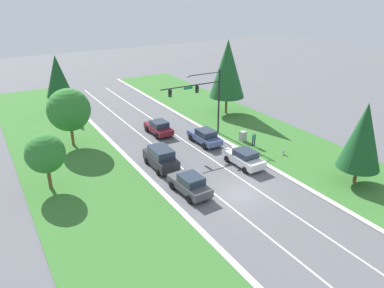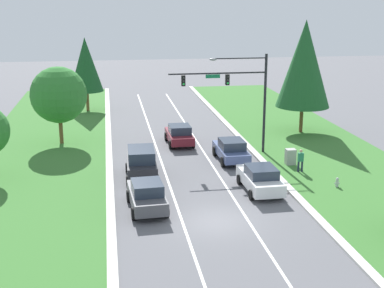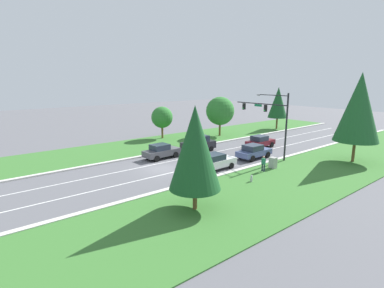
# 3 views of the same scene
# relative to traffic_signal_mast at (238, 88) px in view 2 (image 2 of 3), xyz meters

# --- Properties ---
(ground_plane) EXTENTS (160.00, 160.00, 0.00)m
(ground_plane) POSITION_rel_traffic_signal_mast_xyz_m (-4.24, -12.61, -5.18)
(ground_plane) COLOR #5B5B60
(curb_strip_right) EXTENTS (0.50, 90.00, 0.15)m
(curb_strip_right) POSITION_rel_traffic_signal_mast_xyz_m (1.41, -12.61, -5.10)
(curb_strip_right) COLOR beige
(curb_strip_right) RESTS_ON ground_plane
(curb_strip_left) EXTENTS (0.50, 90.00, 0.15)m
(curb_strip_left) POSITION_rel_traffic_signal_mast_xyz_m (-9.89, -12.61, -5.10)
(curb_strip_left) COLOR beige
(curb_strip_left) RESTS_ON ground_plane
(grass_verge_left) EXTENTS (10.00, 90.00, 0.08)m
(grass_verge_left) POSITION_rel_traffic_signal_mast_xyz_m (-15.14, -12.61, -5.14)
(grass_verge_left) COLOR #38702D
(grass_verge_left) RESTS_ON ground_plane
(lane_stripe_inner_left) EXTENTS (0.14, 81.00, 0.01)m
(lane_stripe_inner_left) POSITION_rel_traffic_signal_mast_xyz_m (-6.04, -12.61, -5.17)
(lane_stripe_inner_left) COLOR white
(lane_stripe_inner_left) RESTS_ON ground_plane
(lane_stripe_inner_right) EXTENTS (0.14, 81.00, 0.01)m
(lane_stripe_inner_right) POSITION_rel_traffic_signal_mast_xyz_m (-2.44, -12.61, -5.17)
(lane_stripe_inner_right) COLOR white
(lane_stripe_inner_right) RESTS_ON ground_plane
(traffic_signal_mast) EXTENTS (7.56, 0.41, 7.76)m
(traffic_signal_mast) POSITION_rel_traffic_signal_mast_xyz_m (0.00, 0.00, 0.00)
(traffic_signal_mast) COLOR black
(traffic_signal_mast) RESTS_ON ground_plane
(charcoal_suv) EXTENTS (2.23, 4.62, 2.08)m
(charcoal_suv) POSITION_rel_traffic_signal_mast_xyz_m (-7.74, -4.66, -4.12)
(charcoal_suv) COLOR #28282D
(charcoal_suv) RESTS_ON ground_plane
(slate_blue_sedan) EXTENTS (2.14, 4.64, 1.69)m
(slate_blue_sedan) POSITION_rel_traffic_signal_mast_xyz_m (-0.85, -1.79, -4.32)
(slate_blue_sedan) COLOR #475684
(slate_blue_sedan) RESTS_ON ground_plane
(burgundy_sedan) EXTENTS (2.16, 4.40, 1.68)m
(burgundy_sedan) POSITION_rel_traffic_signal_mast_xyz_m (-4.05, 3.45, -4.33)
(burgundy_sedan) COLOR maroon
(burgundy_sedan) RESTS_ON ground_plane
(graphite_sedan) EXTENTS (2.26, 4.57, 1.75)m
(graphite_sedan) POSITION_rel_traffic_signal_mast_xyz_m (-7.80, -10.35, -4.30)
(graphite_sedan) COLOR #4C4C51
(graphite_sedan) RESTS_ON ground_plane
(white_sedan) EXTENTS (2.17, 4.65, 1.68)m
(white_sedan) POSITION_rel_traffic_signal_mast_xyz_m (-0.53, -8.44, -4.33)
(white_sedan) COLOR white
(white_sedan) RESTS_ON ground_plane
(utility_cabinet) EXTENTS (0.70, 0.60, 1.23)m
(utility_cabinet) POSITION_rel_traffic_signal_mast_xyz_m (3.18, -3.53, -4.56)
(utility_cabinet) COLOR #9E9E99
(utility_cabinet) RESTS_ON ground_plane
(pedestrian) EXTENTS (0.40, 0.24, 1.69)m
(pedestrian) POSITION_rel_traffic_signal_mast_xyz_m (3.29, -5.29, -4.24)
(pedestrian) COLOR #232842
(pedestrian) RESTS_ON ground_plane
(fire_hydrant) EXTENTS (0.34, 0.20, 0.70)m
(fire_hydrant) POSITION_rel_traffic_signal_mast_xyz_m (4.55, -8.63, -4.83)
(fire_hydrant) COLOR #B7B7BC
(fire_hydrant) RESTS_ON ground_plane
(conifer_near_right_tree) EXTENTS (4.75, 4.75, 10.05)m
(conifer_near_right_tree) POSITION_rel_traffic_signal_mast_xyz_m (7.35, 5.69, 1.06)
(conifer_near_right_tree) COLOR brown
(conifer_near_right_tree) RESTS_ON ground_plane
(oak_far_left_tree) EXTENTS (4.63, 4.63, 6.48)m
(oak_far_left_tree) POSITION_rel_traffic_signal_mast_xyz_m (-13.77, 5.15, -1.01)
(oak_far_left_tree) COLOR brown
(oak_far_left_tree) RESTS_ON ground_plane
(conifer_mid_left_tree) EXTENTS (3.54, 3.54, 7.87)m
(conifer_mid_left_tree) POSITION_rel_traffic_signal_mast_xyz_m (-11.98, 18.35, -0.15)
(conifer_mid_left_tree) COLOR brown
(conifer_mid_left_tree) RESTS_ON ground_plane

